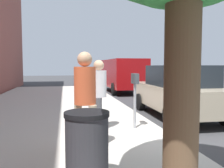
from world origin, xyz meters
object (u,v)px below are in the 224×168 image
at_px(trash_bin, 87,150).
at_px(parked_sedan_near, 178,91).
at_px(parked_van_far, 122,73).
at_px(pedestrian_at_meter, 99,89).
at_px(parking_meter, 135,89).
at_px(pedestrian_bystander, 85,92).

bearing_deg(trash_bin, parked_sedan_near, -38.09).
height_order(parked_van_far, trash_bin, parked_van_far).
bearing_deg(parked_sedan_near, pedestrian_at_meter, 119.14).
bearing_deg(trash_bin, parking_meter, -27.96).
distance_m(pedestrian_at_meter, parked_sedan_near, 3.40).
bearing_deg(parked_sedan_near, pedestrian_bystander, 131.97).
xyz_separation_m(parking_meter, parked_van_far, (9.72, -2.03, 0.09)).
distance_m(pedestrian_at_meter, pedestrian_bystander, 1.50).
bearing_deg(pedestrian_bystander, trash_bin, -131.35).
relative_size(parking_meter, pedestrian_at_meter, 0.81).
distance_m(parking_meter, pedestrian_at_meter, 0.93).
relative_size(parked_sedan_near, parked_van_far, 0.85).
bearing_deg(parked_van_far, pedestrian_bystander, 162.87).
relative_size(parking_meter, pedestrian_bystander, 0.76).
bearing_deg(trash_bin, parked_van_far, -15.71).
relative_size(pedestrian_at_meter, trash_bin, 1.73).
distance_m(parking_meter, trash_bin, 3.21).
relative_size(pedestrian_at_meter, parked_van_far, 0.33).
distance_m(pedestrian_bystander, parked_sedan_near, 4.62).
distance_m(parked_sedan_near, parked_van_far, 8.03).
bearing_deg(trash_bin, pedestrian_bystander, -3.99).
relative_size(pedestrian_bystander, trash_bin, 1.85).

